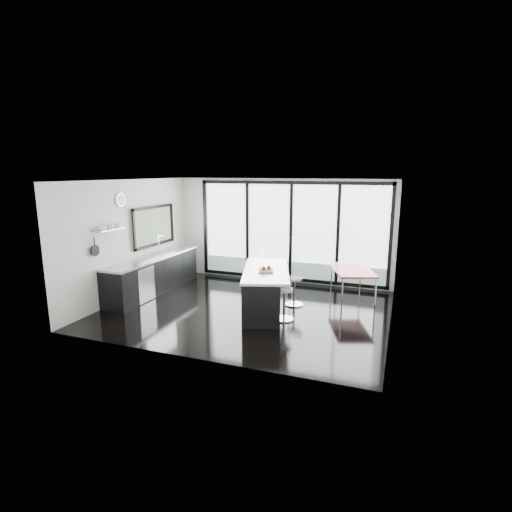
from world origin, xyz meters
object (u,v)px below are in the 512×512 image
at_px(island, 263,290).
at_px(red_table, 352,285).
at_px(bar_stool_near, 284,304).
at_px(bar_stool_far, 294,291).

xyz_separation_m(island, red_table, (1.75, 1.31, -0.08)).
height_order(island, bar_stool_near, island).
relative_size(bar_stool_near, bar_stool_far, 1.02).
distance_m(island, red_table, 2.19).
bearing_deg(island, bar_stool_far, 45.17).
bearing_deg(red_table, bar_stool_far, -147.66).
height_order(island, bar_stool_far, island).
distance_m(island, bar_stool_near, 0.74).
bearing_deg(island, red_table, 36.99).
distance_m(island, bar_stool_far, 0.81).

